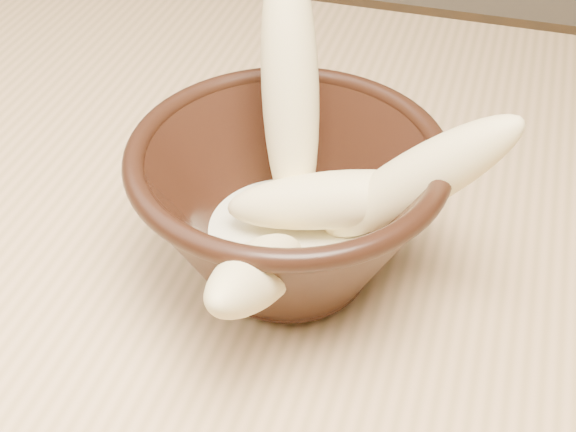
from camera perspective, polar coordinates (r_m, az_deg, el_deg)
name	(u,v)px	position (r m, az deg, el deg)	size (l,w,h in m)	color
table	(390,326)	(0.66, 7.26, -7.75)	(1.20, 0.80, 0.75)	#DEB07A
bowl	(288,205)	(0.54, 0.00, 0.80)	(0.21, 0.21, 0.12)	black
milk_puddle	(288,236)	(0.56, 0.00, -1.45)	(0.12, 0.12, 0.02)	beige
banana_upright	(290,87)	(0.55, 0.17, 9.14)	(0.04, 0.04, 0.19)	#F9E993
banana_right	(416,180)	(0.52, 9.11, 2.51)	(0.04, 0.04, 0.16)	#F9E993
banana_across	(332,200)	(0.54, 3.18, 1.16)	(0.04, 0.04, 0.14)	#F9E993
banana_front	(258,273)	(0.48, -2.12, -4.07)	(0.04, 0.04, 0.14)	#F9E993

